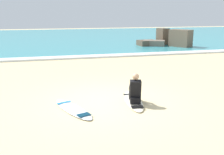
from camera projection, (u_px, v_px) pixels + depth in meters
The scene contains 7 objects.
ground_plane at pixel (107, 101), 8.67m from camera, with size 80.00×80.00×0.00m, color beige.
sea at pixel (61, 38), 29.66m from camera, with size 80.00×28.00×0.10m, color teal.
breaking_foam at pixel (76, 57), 16.79m from camera, with size 80.00×0.90×0.11m, color white.
surfboard_main at pixel (133, 101), 8.60m from camera, with size 0.82×2.14×0.08m.
surfer_seated at pixel (135, 91), 8.29m from camera, with size 0.50×0.76×0.95m.
surfboard_spare_near at pixel (73, 109), 7.87m from camera, with size 1.23×2.13×0.08m.
rock_outcrop_distant at pixel (166, 40), 21.99m from camera, with size 4.03×3.30×1.47m.
Camera 1 is at (-1.89, -8.01, 2.84)m, focal length 42.39 mm.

